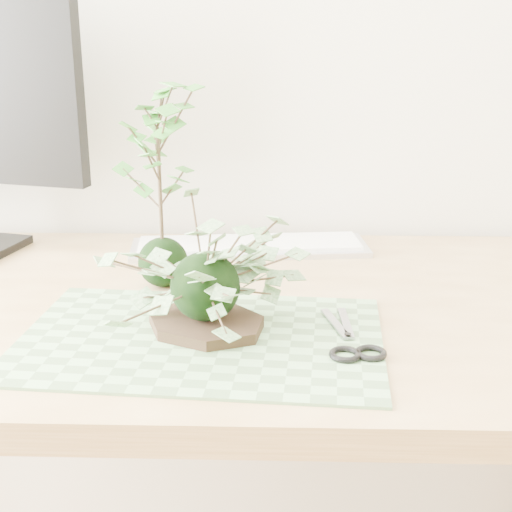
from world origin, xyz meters
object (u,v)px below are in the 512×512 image
desk (201,353)px  keyboard (249,246)px  maple_kokedama (158,141)px  ivy_kokedama (205,255)px

desk → keyboard: size_ratio=3.64×
maple_kokedama → ivy_kokedama: bearing=-64.4°
maple_kokedama → keyboard: 0.32m
ivy_kokedama → keyboard: bearing=83.0°
ivy_kokedama → desk: bearing=100.7°
desk → ivy_kokedama: bearing=-79.3°
desk → maple_kokedama: (-0.06, 0.06, 0.32)m
desk → ivy_kokedama: (0.02, -0.11, 0.20)m
desk → ivy_kokedama: size_ratio=4.78×
maple_kokedama → desk: bearing=-44.3°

